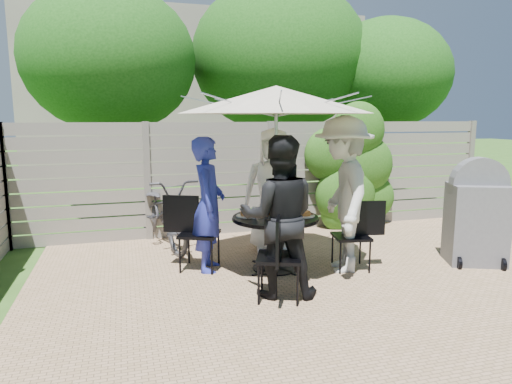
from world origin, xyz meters
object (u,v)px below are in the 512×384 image
object	(u,v)px
chair_front	(279,274)
plate_extra	(292,220)
glass_right	(296,209)
patio_table	(275,233)
umbrella	(276,100)
person_right	(343,195)
plate_back	(274,209)
coffee_cup	(283,208)
person_left	(208,205)
chair_left	(198,248)
bicycle	(163,211)
plate_left	(246,214)
glass_back	(267,207)
person_front	(279,217)
syrup_jug	(271,209)
plate_front	(277,221)
plate_right	(304,214)
glass_left	(255,213)
chair_back	(272,231)
person_back	(273,191)
chair_right	(352,250)
bbq_grill	(476,216)
glass_front	(285,215)

from	to	relation	value
chair_front	plate_extra	size ratio (longest dim) A/B	3.95
plate_extra	glass_right	world-z (taller)	glass_right
patio_table	umbrella	world-z (taller)	umbrella
person_right	plate_back	distance (m)	0.94
coffee_cup	chair_front	bearing A→B (deg)	-111.18
person_left	coffee_cup	xyz separation A→B (m)	(0.95, -0.05, -0.08)
chair_left	coffee_cup	xyz separation A→B (m)	(1.08, -0.09, 0.47)
chair_front	bicycle	world-z (taller)	bicycle
plate_left	glass_back	world-z (taller)	glass_back
glass_back	person_front	bearing A→B (deg)	-100.79
person_front	syrup_jug	size ratio (longest dim) A/B	10.84
coffee_cup	bicycle	size ratio (longest dim) A/B	0.06
chair_left	plate_front	xyz separation A→B (m)	(0.83, -0.62, 0.43)
plate_right	glass_left	world-z (taller)	glass_left
chair_left	person_right	size ratio (longest dim) A/B	0.49
chair_back	plate_back	bearing A→B (deg)	-6.54
patio_table	person_left	bearing A→B (deg)	163.71
glass_left	person_left	bearing A→B (deg)	153.29
person_back	chair_front	bearing A→B (deg)	-90.05
chair_front	glass_back	world-z (taller)	chair_front
chair_front	bicycle	distance (m)	2.66
chair_right	coffee_cup	xyz separation A→B (m)	(-0.77, 0.45, 0.49)
plate_left	plate_front	world-z (taller)	same
bbq_grill	person_front	bearing A→B (deg)	-151.32
coffee_cup	bicycle	xyz separation A→B (m)	(-1.42, 1.35, -0.23)
umbrella	person_front	xyz separation A→B (m)	(-0.23, -0.80, -1.25)
person_front	bbq_grill	bearing A→B (deg)	-157.56
person_back	glass_left	distance (m)	0.98
bicycle	syrup_jug	bearing A→B (deg)	-64.53
plate_front	glass_front	world-z (taller)	glass_front
person_back	chair_left	xyz separation A→B (m)	(-1.16, -0.52, -0.60)
person_front	chair_right	xyz separation A→B (m)	(1.16, 0.53, -0.60)
chair_front	person_right	world-z (taller)	person_right
patio_table	person_right	world-z (taller)	person_right
plate_back	glass_right	xyz separation A→B (m)	(0.18, -0.32, 0.05)
chair_back	chair_right	distance (m)	1.36
person_back	coffee_cup	size ratio (longest dim) A/B	14.74
plate_back	bicycle	distance (m)	1.81
patio_table	person_right	xyz separation A→B (m)	(0.80, -0.23, 0.48)
person_back	chair_left	distance (m)	1.41
plate_right	coffee_cup	world-z (taller)	coffee_cup
glass_left	syrup_jug	xyz separation A→B (m)	(0.24, 0.09, 0.01)
umbrella	coffee_cup	size ratio (longest dim) A/B	24.34
plate_left	glass_front	xyz separation A→B (m)	(0.37, -0.38, 0.05)
plate_right	glass_front	bearing A→B (deg)	-150.79
chair_left	coffee_cup	size ratio (longest dim) A/B	7.97
person_right	bicycle	xyz separation A→B (m)	(-2.05, 1.76, -0.44)
person_right	person_back	bearing A→B (deg)	-135.00
chair_front	plate_front	xyz separation A→B (m)	(0.17, 0.58, 0.44)
glass_back	coffee_cup	xyz separation A→B (m)	(0.19, -0.10, -0.01)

